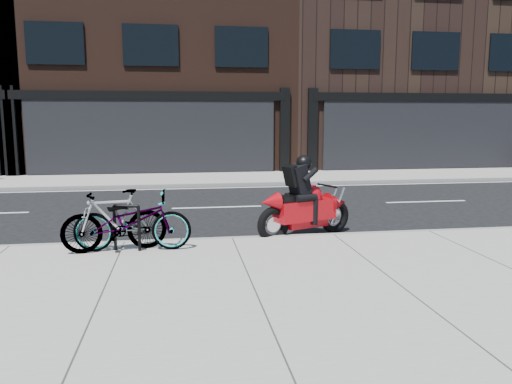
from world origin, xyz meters
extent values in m
plane|color=black|center=(0.00, 0.00, 0.00)|extent=(120.00, 120.00, 0.00)
cube|color=gray|center=(0.00, -5.00, 0.07)|extent=(60.00, 6.00, 0.13)
cube|color=gray|center=(0.00, 7.75, 0.07)|extent=(60.00, 3.50, 0.13)
cube|color=black|center=(-2.00, 14.50, 7.25)|extent=(12.00, 10.00, 14.50)
cube|color=black|center=(10.00, 14.50, 6.25)|extent=(12.00, 10.00, 12.50)
cylinder|color=black|center=(-2.09, -2.55, 0.52)|extent=(0.05, 0.05, 0.78)
cylinder|color=black|center=(-1.67, -2.65, 0.52)|extent=(0.05, 0.05, 0.78)
cylinder|color=black|center=(-1.88, -2.60, 0.91)|extent=(0.43, 0.16, 0.05)
imported|color=gray|center=(-1.78, -2.60, 0.65)|extent=(2.02, 0.79, 1.05)
imported|color=gray|center=(-2.08, -2.60, 0.66)|extent=(1.83, 0.81, 1.06)
torus|color=black|center=(2.23, -1.31, 0.35)|extent=(0.72, 0.41, 0.71)
torus|color=black|center=(0.81, -1.89, 0.35)|extent=(0.72, 0.41, 0.71)
cube|color=#A1070E|center=(1.51, -1.60, 0.56)|extent=(1.35, 0.87, 0.41)
cone|color=#A1070E|center=(2.27, -1.29, 0.63)|extent=(0.63, 0.62, 0.47)
sphere|color=#A1070E|center=(1.66, -1.54, 0.84)|extent=(0.43, 0.43, 0.43)
cube|color=black|center=(1.21, -1.72, 0.82)|extent=(0.66, 0.50, 0.13)
cylinder|color=silver|center=(0.89, -1.64, 0.32)|extent=(0.59, 0.31, 0.10)
cube|color=black|center=(1.35, -1.67, 1.19)|extent=(0.54, 0.52, 0.64)
cube|color=black|center=(1.19, -1.73, 1.27)|extent=(0.36, 0.39, 0.43)
sphere|color=black|center=(1.47, -1.62, 1.51)|extent=(0.31, 0.31, 0.31)
camera|label=1|loc=(-0.94, -11.20, 2.42)|focal=35.00mm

